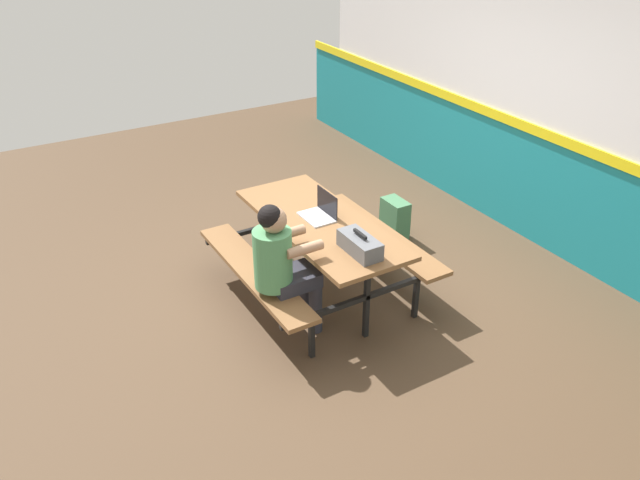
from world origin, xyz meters
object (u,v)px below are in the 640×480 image
at_px(toolbox_grey, 360,244).
at_px(student_nearer, 282,261).
at_px(laptop_silver, 320,212).
at_px(backpack_dark, 395,220).
at_px(picnic_table_main, 320,238).

bearing_deg(toolbox_grey, student_nearer, -113.42).
bearing_deg(laptop_silver, backpack_dark, 109.95).
height_order(student_nearer, laptop_silver, student_nearer).
bearing_deg(backpack_dark, toolbox_grey, -47.24).
xyz_separation_m(student_nearer, toolbox_grey, (0.24, 0.56, 0.10)).
relative_size(student_nearer, toolbox_grey, 3.02).
distance_m(picnic_table_main, toolbox_grey, 0.65).
bearing_deg(backpack_dark, laptop_silver, -70.05).
distance_m(picnic_table_main, student_nearer, 0.68).
xyz_separation_m(picnic_table_main, backpack_dark, (-0.47, 1.17, -0.36)).
relative_size(student_nearer, backpack_dark, 2.74).
height_order(picnic_table_main, toolbox_grey, toolbox_grey).
bearing_deg(picnic_table_main, toolbox_grey, 0.40).
height_order(laptop_silver, backpack_dark, laptop_silver).
distance_m(laptop_silver, toolbox_grey, 0.67).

